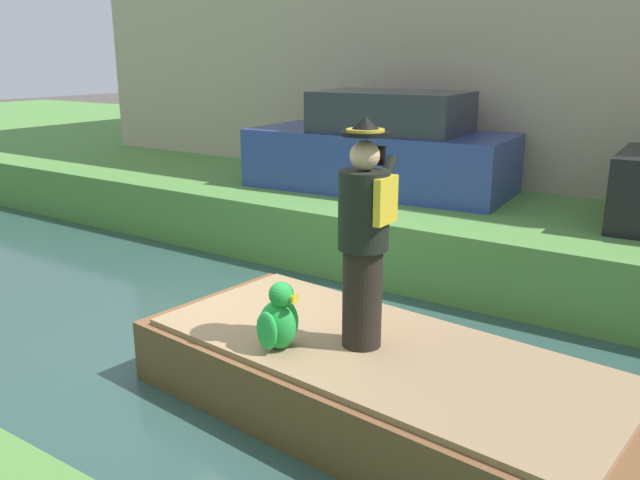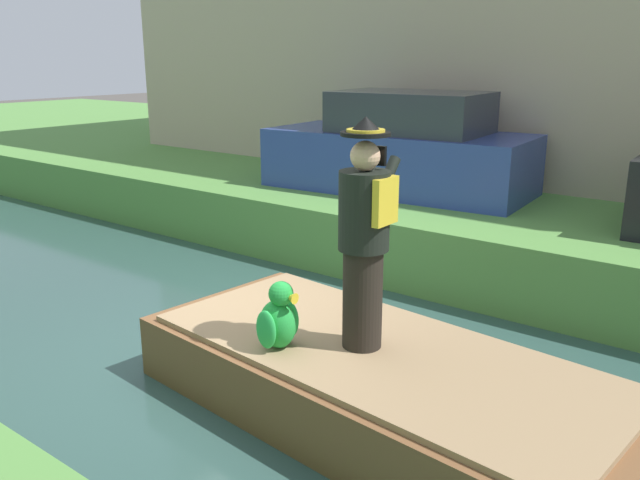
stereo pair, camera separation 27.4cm
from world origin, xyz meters
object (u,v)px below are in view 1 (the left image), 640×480
at_px(boat, 379,382).
at_px(parked_car_blue, 382,149).
at_px(parrot_plush, 278,320).
at_px(person_pirate, 364,236).

height_order(boat, parked_car_blue, parked_car_blue).
xyz_separation_m(parrot_plush, parked_car_blue, (4.99, 1.85, 0.65)).
xyz_separation_m(boat, person_pirate, (-0.03, 0.15, 1.23)).
bearing_deg(person_pirate, boat, -94.23).
distance_m(person_pirate, parrot_plush, 0.96).
bearing_deg(boat, parrot_plush, 124.67).
relative_size(person_pirate, parrot_plush, 3.25).
bearing_deg(person_pirate, parrot_plush, 116.17).
xyz_separation_m(person_pirate, parked_car_blue, (4.55, 2.38, -0.03)).
bearing_deg(boat, parked_car_blue, 29.20).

